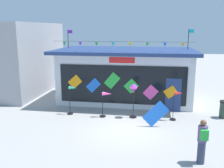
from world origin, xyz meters
The scene contains 10 objects.
ground_plane centered at (0.00, 0.00, 0.00)m, with size 80.00×80.00×0.00m, color #9E9B99.
kite_shop_building centered at (-0.56, 5.23, 1.79)m, with size 8.92×5.21×4.81m.
wind_spinner_far_left centered at (-3.26, 1.68, 1.02)m, with size 0.62×0.34×1.65m.
wind_spinner_left centered at (-1.25, 1.52, 1.04)m, with size 0.68×0.35×1.45m.
wind_spinner_center_left centered at (0.26, 1.69, 1.46)m, with size 0.39×0.39×1.89m.
wind_spinner_center_right centered at (2.58, 1.62, 1.13)m, with size 0.62×0.32×1.61m.
person_mid_plaza centered at (3.10, -2.89, 0.89)m, with size 0.34×0.46×1.68m.
trash_bin centered at (5.22, 2.41, 0.49)m, with size 0.52×0.52×0.97m.
display_kite_on_ground centered at (1.48, 0.50, 0.67)m, with size 0.68×0.03×1.24m, color blue.
neighbour_building centered at (-10.67, 6.57, 2.63)m, with size 7.65×8.03×5.27m, color #99999E.
Camera 1 is at (1.25, -11.90, 4.86)m, focal length 41.15 mm.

